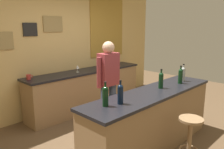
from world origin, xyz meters
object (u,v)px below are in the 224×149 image
Objects in this scene: wine_bottle_e at (183,74)px; wine_glass_a at (78,67)px; wine_bottle_d at (180,76)px; wine_glass_c at (117,61)px; coffee_mug at (29,77)px; wine_bottle_a at (105,95)px; wine_glass_b at (111,61)px; wine_bottle_b at (120,93)px; bartender at (109,81)px; bar_stool at (190,134)px; wine_bottle_c at (161,80)px.

wine_glass_a is at bearing 111.09° from wine_bottle_e.
wine_bottle_e reaches higher than wine_glass_a.
wine_bottle_d is 2.15m from wine_glass_c.
wine_bottle_d is at bearing -52.86° from coffee_mug.
wine_bottle_a is 2.92m from wine_glass_b.
wine_bottle_b is 1.97× the size of wine_glass_c.
wine_bottle_a is at bearing -136.11° from bartender.
wine_bottle_b is 1.97× the size of wine_glass_b.
wine_bottle_a is at bearing 144.11° from bar_stool.
wine_glass_c is at bearing 44.38° from wine_bottle_b.
bartender is 5.29× the size of wine_bottle_a.
bar_stool is at bearing -88.35° from bartender.
wine_bottle_a reaches higher than wine_glass_b.
wine_bottle_c is at bearing -86.83° from wine_glass_a.
bartender is at bearing 107.57° from wine_bottle_c.
wine_bottle_b is 1.97× the size of wine_glass_a.
wine_glass_b is 1.00× the size of wine_glass_c.
wine_bottle_b is 0.97m from wine_bottle_c.
coffee_mug is (-1.05, 0.10, -0.06)m from wine_glass_a.
wine_bottle_b is (-0.74, 0.60, 0.60)m from bar_stool.
wine_glass_b is (1.92, 2.09, -0.05)m from wine_bottle_b.
wine_glass_c is at bearing 63.02° from bar_stool.
wine_glass_a is at bearing 93.17° from wine_bottle_c.
wine_bottle_a reaches higher than bar_stool.
coffee_mug is (-0.18, 2.14, -0.11)m from wine_bottle_b.
wine_bottle_c is at bearing 69.64° from bar_stool.
wine_bottle_e is (0.91, 0.61, 0.60)m from bar_stool.
wine_bottle_b reaches higher than coffee_mug.
coffee_mug is at bearing 89.89° from wine_bottle_a.
wine_bottle_b is at bearing -179.39° from wine_bottle_e.
wine_glass_c is 1.24× the size of coffee_mug.
wine_bottle_c reaches higher than coffee_mug.
wine_bottle_d is 2.16m from wine_glass_a.
wine_bottle_a is (-0.92, 0.67, 0.60)m from bar_stool.
wine_bottle_b is 2.15m from coffee_mug.
bar_stool is 2.70m from wine_glass_a.
bar_stool is 2.22× the size of wine_bottle_c.
wine_glass_b is 2.11m from coffee_mug.
wine_bottle_b reaches higher than wine_glass_c.
wine_bottle_a is 1.00× the size of wine_bottle_d.
bartender reaches higher than wine_bottle_a.
wine_bottle_b reaches higher than wine_glass_a.
coffee_mug is (-0.88, 1.22, 0.01)m from bartender.
wine_bottle_e is at bearing -1.76° from wine_bottle_a.
wine_bottle_d is at bearing -106.59° from wine_glass_c.
wine_bottle_b reaches higher than bar_stool.
wine_glass_b is 0.17m from wine_glass_c.
wine_bottle_a reaches higher than wine_glass_a.
bar_stool is 1.25m from wine_bottle_e.
bartender is at bearing -54.29° from coffee_mug.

